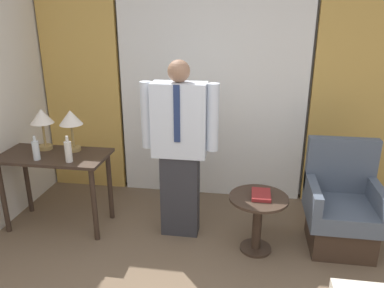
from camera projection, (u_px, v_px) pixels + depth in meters
name	position (u px, v px, depth m)	size (l,w,h in m)	color
wall_back	(213.00, 81.00, 4.29)	(10.00, 0.06, 2.70)	silver
curtain_sheer_center	(212.00, 88.00, 4.19)	(2.10, 0.06, 2.58)	white
curtain_drape_left	(82.00, 84.00, 4.41)	(0.91, 0.06, 2.58)	gold
curtain_drape_right	(356.00, 92.00, 3.97)	(0.91, 0.06, 2.58)	gold
desk	(55.00, 167.00, 3.70)	(1.06, 0.53, 0.78)	#38281E
table_lamp_left	(42.00, 119.00, 3.70)	(0.23, 0.23, 0.42)	#9E7F47
table_lamp_right	(71.00, 121.00, 3.65)	(0.23, 0.23, 0.42)	#9E7F47
bottle_near_edge	(68.00, 151.00, 3.44)	(0.07, 0.07, 0.25)	silver
bottle_by_lamp	(36.00, 150.00, 3.50)	(0.06, 0.06, 0.23)	silver
person	(180.00, 146.00, 3.48)	(0.72, 0.24, 1.71)	#2D2D33
armchair	(341.00, 211.00, 3.46)	(0.64, 0.64, 0.99)	#38281E
side_table	(258.00, 214.00, 3.37)	(0.53, 0.53, 0.55)	#38281E
book	(261.00, 195.00, 3.32)	(0.17, 0.24, 0.03)	maroon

